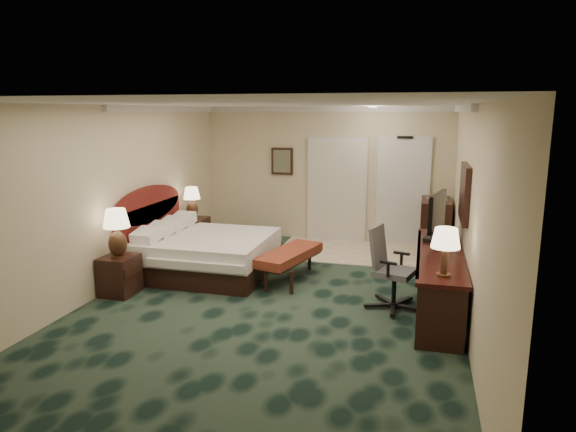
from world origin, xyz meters
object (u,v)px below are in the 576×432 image
(lamp_far, at_px, (192,203))
(lamp_near, at_px, (117,233))
(tv, at_px, (437,217))
(bed, at_px, (208,254))
(nightstand_far, at_px, (192,235))
(desk_chair, at_px, (395,269))
(minibar, at_px, (435,227))
(desk, at_px, (438,280))
(bed_bench, at_px, (289,265))
(nightstand_near, at_px, (120,275))

(lamp_far, bearing_deg, lamp_near, -90.40)
(tv, bearing_deg, lamp_far, 178.49)
(bed, relative_size, lamp_far, 3.36)
(nightstand_far, xyz_separation_m, desk_chair, (3.84, -1.89, 0.23))
(nightstand_far, relative_size, desk_chair, 0.59)
(minibar, bearing_deg, desk, -89.92)
(nightstand_far, relative_size, bed_bench, 0.46)
(bed_bench, bearing_deg, tv, 14.54)
(lamp_far, height_order, tv, tv)
(bed_bench, bearing_deg, minibar, 58.80)
(nightstand_far, xyz_separation_m, bed_bench, (2.18, -1.11, -0.08))
(lamp_far, bearing_deg, minibar, 13.54)
(nightstand_near, height_order, lamp_far, lamp_far)
(desk, bearing_deg, lamp_far, 157.97)
(bed, distance_m, bed_bench, 1.37)
(bed, xyz_separation_m, tv, (3.55, 0.01, 0.82))
(lamp_far, xyz_separation_m, desk, (4.39, -1.78, -0.55))
(lamp_near, bearing_deg, lamp_far, 89.60)
(minibar, bearing_deg, bed_bench, -135.48)
(desk, bearing_deg, nightstand_far, 158.26)
(nightstand_far, bearing_deg, lamp_near, -90.01)
(bed_bench, distance_m, tv, 2.36)
(nightstand_far, relative_size, minibar, 0.64)
(desk_chair, bearing_deg, nightstand_far, 169.84)
(desk_chair, height_order, minibar, desk_chair)
(minibar, bearing_deg, lamp_far, -166.46)
(bed_bench, bearing_deg, lamp_far, 166.63)
(bed, bearing_deg, lamp_far, 125.16)
(lamp_far, bearing_deg, desk_chair, -26.59)
(bed_bench, distance_m, minibar, 3.13)
(desk, bearing_deg, minibar, 90.08)
(desk, distance_m, desk_chair, 0.61)
(bed_bench, distance_m, desk, 2.33)
(desk_chair, bearing_deg, bed, -178.44)
(bed_bench, height_order, tv, tv)
(lamp_far, relative_size, desk_chair, 0.53)
(bed, height_order, nightstand_far, nightstand_far)
(nightstand_far, bearing_deg, bed_bench, -27.07)
(bed_bench, xyz_separation_m, minibar, (2.23, 2.19, 0.27))
(lamp_far, distance_m, minibar, 4.53)
(lamp_near, xyz_separation_m, tv, (4.36, 1.29, 0.21))
(bed_bench, relative_size, tv, 1.61)
(minibar, bearing_deg, nightstand_near, -142.29)
(nightstand_near, distance_m, lamp_far, 2.46)
(nightstand_near, distance_m, tv, 4.65)
(nightstand_far, height_order, tv, tv)
(desk, bearing_deg, nightstand_near, -172.36)
(desk_chair, bearing_deg, lamp_near, -156.54)
(lamp_near, distance_m, tv, 4.55)
(nightstand_near, xyz_separation_m, lamp_far, (0.05, 2.37, 0.66))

